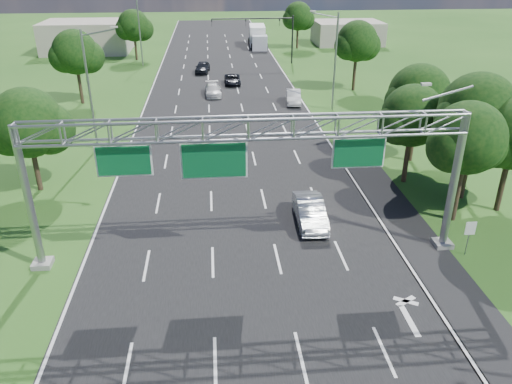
{
  "coord_description": "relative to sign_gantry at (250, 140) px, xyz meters",
  "views": [
    {
      "loc": [
        -1.53,
        -11.65,
        15.39
      ],
      "look_at": [
        0.79,
        13.61,
        3.17
      ],
      "focal_mm": 35.0,
      "sensor_mm": 36.0,
      "label": 1
    }
  ],
  "objects": [
    {
      "name": "tree_verge_rd",
      "position": [
        15.75,
        36.04,
        -1.26
      ],
      "size": [
        5.76,
        4.8,
        8.28
      ],
      "color": "#2D2116",
      "rests_on": "ground"
    },
    {
      "name": "streetlight_l_near",
      "position": [
        -11.63,
        18.0,
        -1.31
      ],
      "size": [
        2.97,
        0.22,
        10.16
      ],
      "color": "gray",
      "rests_on": "ground"
    },
    {
      "name": "silver_sedan",
      "position": [
        4.01,
        3.4,
        -6.1
      ],
      "size": [
        1.79,
        4.83,
        1.58
      ],
      "primitive_type": "imported",
      "rotation": [
        0.0,
        0.0,
        -0.02
      ],
      "color": "#B3B8BF",
      "rests_on": "ground"
    },
    {
      "name": "sign_gantry",
      "position": [
        0.0,
        0.0,
        0.0
      ],
      "size": [
        23.5,
        1.0,
        9.56
      ],
      "color": "gray",
      "rests_on": "ground"
    },
    {
      "name": "regulatory_sign",
      "position": [
        12.07,
        -1.02,
        -5.38
      ],
      "size": [
        0.6,
        0.08,
        2.1
      ],
      "color": "gray",
      "rests_on": "ground"
    },
    {
      "name": "road_flare",
      "position": [
        9.87,
        2.0,
        -6.89
      ],
      "size": [
        3.0,
        30.0,
        0.02
      ],
      "primitive_type": "cube",
      "color": "black",
      "rests_on": "ground"
    },
    {
      "name": "tree_verge_lc",
      "position": [
        -13.25,
        58.04,
        -1.92
      ],
      "size": [
        5.76,
        4.8,
        7.62
      ],
      "color": "#2D2116",
      "rests_on": "ground"
    },
    {
      "name": "car_queue_c",
      "position": [
        -2.9,
        47.65,
        -6.14
      ],
      "size": [
        2.33,
        4.62,
        1.51
      ],
      "primitive_type": "imported",
      "rotation": [
        0.0,
        0.0,
        -0.13
      ],
      "color": "black",
      "rests_on": "ground"
    },
    {
      "name": "traffic_signal",
      "position": [
        7.15,
        53.0,
        -1.72
      ],
      "size": [
        12.21,
        0.24,
        7.0
      ],
      "color": "black",
      "rests_on": "ground"
    },
    {
      "name": "tree_verge_la",
      "position": [
        -14.25,
        10.04,
        -2.13
      ],
      "size": [
        5.76,
        4.8,
        7.4
      ],
      "color": "#2D2116",
      "rests_on": "ground"
    },
    {
      "name": "car_queue_b",
      "position": [
        0.97,
        40.38,
        -6.29
      ],
      "size": [
        2.03,
        4.34,
        1.2
      ],
      "primitive_type": "imported",
      "rotation": [
        0.0,
        0.0,
        -0.01
      ],
      "color": "black",
      "rests_on": "ground"
    },
    {
      "name": "building_right",
      "position": [
        23.67,
        70.0,
        -4.89
      ],
      "size": [
        12.0,
        9.0,
        4.0
      ],
      "primitive_type": "cube",
      "color": "#A89C8D",
      "rests_on": "ground"
    },
    {
      "name": "box_truck",
      "position": [
        6.9,
        68.49,
        -5.19
      ],
      "size": [
        3.07,
        9.46,
        3.54
      ],
      "rotation": [
        0.0,
        0.0,
        -0.06
      ],
      "color": "white",
      "rests_on": "ground"
    },
    {
      "name": "streetlight_r_mid",
      "position": [
        10.97,
        28.0,
        -1.31
      ],
      "size": [
        2.97,
        0.22,
        10.16
      ],
      "color": "gray",
      "rests_on": "ground"
    },
    {
      "name": "tree_cluster_right",
      "position": [
        14.47,
        7.19,
        -1.58
      ],
      "size": [
        9.91,
        14.6,
        8.68
      ],
      "color": "#2D2116",
      "rests_on": "ground"
    },
    {
      "name": "streetlight_l_far",
      "position": [
        -11.63,
        53.0,
        -1.31
      ],
      "size": [
        2.97,
        0.22,
        10.16
      ],
      "color": "gray",
      "rests_on": "ground"
    },
    {
      "name": "tree_verge_re",
      "position": [
        13.75,
        66.04,
        -1.7
      ],
      "size": [
        5.76,
        4.8,
        7.84
      ],
      "color": "#2D2116",
      "rests_on": "ground"
    },
    {
      "name": "building_left",
      "position": [
        -22.33,
        66.0,
        -4.39
      ],
      "size": [
        14.0,
        10.0,
        5.0
      ],
      "primitive_type": "cube",
      "color": "#A89C8D",
      "rests_on": "ground"
    },
    {
      "name": "ground",
      "position": [
        -0.33,
        18.0,
        -6.89
      ],
      "size": [
        220.0,
        220.0,
        0.0
      ],
      "primitive_type": "plane",
      "color": "#265319",
      "rests_on": "ground"
    },
    {
      "name": "tree_verge_lb",
      "position": [
        -16.25,
        33.04,
        -1.48
      ],
      "size": [
        5.76,
        4.8,
        8.06
      ],
      "color": "#2D2116",
      "rests_on": "ground"
    },
    {
      "name": "road",
      "position": [
        -0.33,
        18.0,
        -6.89
      ],
      "size": [
        18.0,
        180.0,
        0.02
      ],
      "primitive_type": "cube",
      "color": "black",
      "rests_on": "ground"
    },
    {
      "name": "car_queue_d",
      "position": [
        7.37,
        30.76,
        -6.16
      ],
      "size": [
        2.1,
        4.62,
        1.47
      ],
      "primitive_type": "imported",
      "rotation": [
        0.0,
        0.0,
        -0.12
      ],
      "color": "silver",
      "rests_on": "ground"
    },
    {
      "name": "car_queue_a",
      "position": [
        -1.6,
        35.06,
        -6.23
      ],
      "size": [
        2.04,
        4.62,
        1.32
      ],
      "primitive_type": "imported",
      "rotation": [
        0.0,
        0.0,
        0.04
      ],
      "color": "silver",
      "rests_on": "ground"
    }
  ]
}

